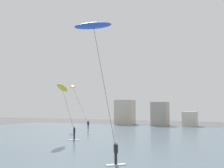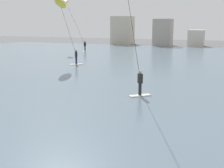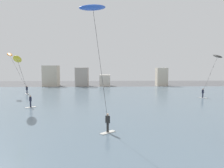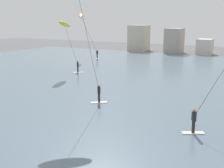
{
  "view_description": "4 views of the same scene",
  "coord_description": "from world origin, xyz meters",
  "views": [
    {
      "loc": [
        4.72,
        0.68,
        4.21
      ],
      "look_at": [
        -0.94,
        13.52,
        5.41
      ],
      "focal_mm": 42.61,
      "sensor_mm": 36.0,
      "label": 1
    },
    {
      "loc": [
        2.04,
        0.68,
        4.75
      ],
      "look_at": [
        -2.44,
        12.5,
        2.05
      ],
      "focal_mm": 47.22,
      "sensor_mm": 36.0,
      "label": 2
    },
    {
      "loc": [
        -2.93,
        1.35,
        5.67
      ],
      "look_at": [
        -2.39,
        17.65,
        4.25
      ],
      "focal_mm": 33.33,
      "sensor_mm": 36.0,
      "label": 3
    },
    {
      "loc": [
        10.25,
        -2.31,
        7.16
      ],
      "look_at": [
        -0.35,
        16.34,
        2.39
      ],
      "focal_mm": 46.97,
      "sensor_mm": 36.0,
      "label": 4
    }
  ],
  "objects": [
    {
      "name": "far_shore_buildings",
      "position": [
        -7.59,
        59.81,
        2.57
      ],
      "size": [
        34.85,
        4.75,
        5.78
      ],
      "color": "beige",
      "rests_on": "ground"
    },
    {
      "name": "kitesurfer_orange",
      "position": [
        -20.56,
        41.46,
        6.92
      ],
      "size": [
        4.1,
        3.47,
        8.18
      ],
      "color": "silver",
      "rests_on": "water_bay"
    },
    {
      "name": "water_bay",
      "position": [
        0.0,
        31.07,
        0.05
      ],
      "size": [
        84.0,
        52.0,
        0.1
      ],
      "primitive_type": "cube",
      "color": "slate",
      "rests_on": "ground"
    },
    {
      "name": "kitesurfer_yellow",
      "position": [
        -13.84,
        28.07,
        5.92
      ],
      "size": [
        2.57,
        3.48,
        6.96
      ],
      "color": "silver",
      "rests_on": "water_bay"
    }
  ]
}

